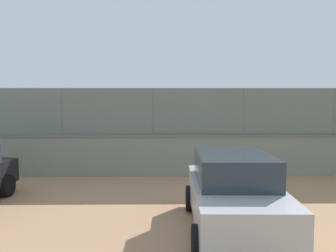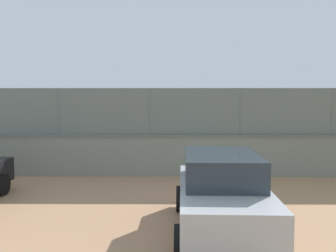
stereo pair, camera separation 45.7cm
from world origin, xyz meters
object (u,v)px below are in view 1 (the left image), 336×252
at_px(player_foreground_swinging, 192,122).
at_px(courtside_bench, 207,156).
at_px(parked_car_silver, 235,191).
at_px(player_at_service_line, 234,131).
at_px(sports_ball, 195,139).
at_px(player_baseline_waiting, 123,131).

relative_size(player_foreground_swinging, courtside_bench, 1.07).
height_order(courtside_bench, parked_car_silver, parked_car_silver).
height_order(player_foreground_swinging, courtside_bench, player_foreground_swinging).
bearing_deg(player_foreground_swinging, player_at_service_line, 104.75).
bearing_deg(sports_ball, parked_car_silver, 88.36).
bearing_deg(sports_ball, player_baseline_waiting, 34.42).
height_order(player_baseline_waiting, parked_car_silver, parked_car_silver).
xyz_separation_m(player_at_service_line, sports_ball, (1.73, -4.51, -0.93)).
height_order(player_foreground_swinging, player_baseline_waiting, player_foreground_swinging).
xyz_separation_m(player_baseline_waiting, parked_car_silver, (-3.91, 13.52, -0.03)).
xyz_separation_m(courtside_bench, parked_car_silver, (0.19, 7.03, 0.37)).
distance_m(player_baseline_waiting, sports_ball, 5.38).
bearing_deg(courtside_bench, player_baseline_waiting, -57.71).
bearing_deg(player_baseline_waiting, parked_car_silver, 106.15).
distance_m(player_at_service_line, sports_ball, 4.92).
distance_m(player_baseline_waiting, player_at_service_line, 6.30).
distance_m(courtside_bench, parked_car_silver, 7.04).
bearing_deg(parked_car_silver, sports_ball, -91.64).
distance_m(player_foreground_swinging, sports_ball, 2.33).
bearing_deg(player_at_service_line, parked_car_silver, 79.61).
xyz_separation_m(player_foreground_swinging, sports_ball, (-0.01, 2.11, -0.97)).
xyz_separation_m(player_baseline_waiting, courtside_bench, (-4.10, 6.49, -0.40)).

